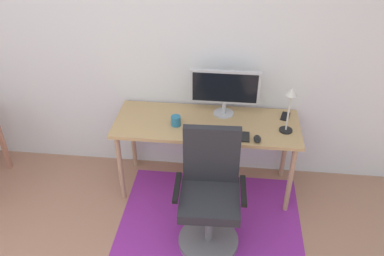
{
  "coord_description": "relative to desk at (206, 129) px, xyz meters",
  "views": [
    {
      "loc": [
        0.59,
        -1.03,
        2.57
      ],
      "look_at": [
        0.31,
        1.58,
        0.82
      ],
      "focal_mm": 37.08,
      "sensor_mm": 36.0,
      "label": 1
    }
  ],
  "objects": [
    {
      "name": "monitor",
      "position": [
        0.14,
        0.16,
        0.32
      ],
      "size": [
        0.59,
        0.18,
        0.42
      ],
      "color": "#B2B2B7",
      "rests_on": "desk"
    },
    {
      "name": "keyboard",
      "position": [
        0.15,
        -0.2,
        0.08
      ],
      "size": [
        0.43,
        0.13,
        0.02
      ],
      "primitive_type": "cube",
      "color": "black",
      "rests_on": "desk"
    },
    {
      "name": "office_chair",
      "position": [
        0.08,
        -0.63,
        -0.22
      ],
      "size": [
        0.54,
        0.49,
        1.0
      ],
      "rotation": [
        0.0,
        0.0,
        0.04
      ],
      "color": "slate",
      "rests_on": "ground"
    },
    {
      "name": "desk_lamp",
      "position": [
        0.67,
        -0.06,
        0.34
      ],
      "size": [
        0.11,
        0.11,
        0.4
      ],
      "color": "black",
      "rests_on": "desk"
    },
    {
      "name": "computer_mouse",
      "position": [
        0.43,
        -0.23,
        0.09
      ],
      "size": [
        0.06,
        0.1,
        0.03
      ],
      "primitive_type": "ellipsoid",
      "color": "black",
      "rests_on": "desk"
    },
    {
      "name": "cell_phone",
      "position": [
        0.68,
        0.17,
        0.08
      ],
      "size": [
        0.1,
        0.15,
        0.01
      ],
      "primitive_type": "cube",
      "rotation": [
        0.0,
        0.0,
        -0.25
      ],
      "color": "black",
      "rests_on": "desk"
    },
    {
      "name": "coffee_cup",
      "position": [
        -0.26,
        -0.07,
        0.12
      ],
      "size": [
        0.08,
        0.08,
        0.09
      ],
      "primitive_type": "cylinder",
      "color": "#256A8D",
      "rests_on": "desk"
    },
    {
      "name": "wall_back",
      "position": [
        -0.41,
        0.37,
        0.65
      ],
      "size": [
        6.0,
        0.1,
        2.6
      ],
      "primitive_type": "cube",
      "color": "silver",
      "rests_on": "ground"
    },
    {
      "name": "desk",
      "position": [
        0.0,
        0.0,
        0.0
      ],
      "size": [
        1.59,
        0.6,
        0.72
      ],
      "color": "tan",
      "rests_on": "ground"
    },
    {
      "name": "area_rug",
      "position": [
        0.08,
        -0.59,
        -0.65
      ],
      "size": [
        1.55,
        1.49,
        0.01
      ],
      "primitive_type": "cube",
      "color": "#85288C",
      "rests_on": "ground"
    }
  ]
}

